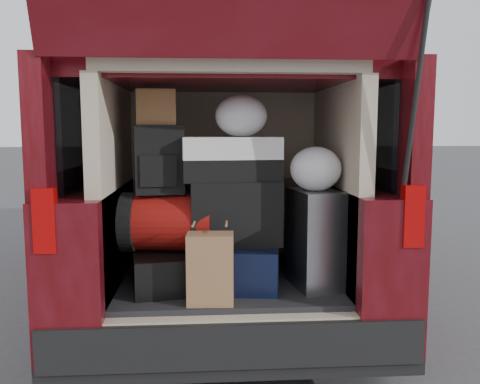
{
  "coord_description": "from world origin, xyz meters",
  "views": [
    {
      "loc": [
        -0.13,
        -2.67,
        1.43
      ],
      "look_at": [
        0.07,
        0.2,
        1.08
      ],
      "focal_mm": 38.0,
      "sensor_mm": 36.0,
      "label": 1
    }
  ],
  "objects_px": {
    "navy_hardshell": "(239,263)",
    "twotone_duffel": "(231,159)",
    "black_hardshell": "(166,268)",
    "kraft_bag": "(210,269)",
    "black_soft_case": "(235,212)",
    "backpack": "(160,159)",
    "silver_roller": "(315,239)",
    "red_duffel": "(168,222)"
  },
  "relations": [
    {
      "from": "black_hardshell",
      "to": "backpack",
      "type": "bearing_deg",
      "value": 149.47
    },
    {
      "from": "kraft_bag",
      "to": "twotone_duffel",
      "type": "bearing_deg",
      "value": 72.8
    },
    {
      "from": "kraft_bag",
      "to": "twotone_duffel",
      "type": "relative_size",
      "value": 0.67
    },
    {
      "from": "kraft_bag",
      "to": "black_hardshell",
      "type": "bearing_deg",
      "value": 132.05
    },
    {
      "from": "navy_hardshell",
      "to": "black_soft_case",
      "type": "xyz_separation_m",
      "value": [
        -0.03,
        -0.02,
        0.3
      ]
    },
    {
      "from": "navy_hardshell",
      "to": "red_duffel",
      "type": "xyz_separation_m",
      "value": [
        -0.4,
        -0.0,
        0.25
      ]
    },
    {
      "from": "black_soft_case",
      "to": "twotone_duffel",
      "type": "distance_m",
      "value": 0.3
    },
    {
      "from": "kraft_bag",
      "to": "red_duffel",
      "type": "distance_m",
      "value": 0.45
    },
    {
      "from": "red_duffel",
      "to": "silver_roller",
      "type": "bearing_deg",
      "value": -0.37
    },
    {
      "from": "black_hardshell",
      "to": "red_duffel",
      "type": "relative_size",
      "value": 1.02
    },
    {
      "from": "navy_hardshell",
      "to": "twotone_duffel",
      "type": "distance_m",
      "value": 0.6
    },
    {
      "from": "black_hardshell",
      "to": "black_soft_case",
      "type": "distance_m",
      "value": 0.5
    },
    {
      "from": "silver_roller",
      "to": "red_duffel",
      "type": "distance_m",
      "value": 0.83
    },
    {
      "from": "red_duffel",
      "to": "kraft_bag",
      "type": "bearing_deg",
      "value": -49.21
    },
    {
      "from": "black_hardshell",
      "to": "kraft_bag",
      "type": "height_order",
      "value": "kraft_bag"
    },
    {
      "from": "red_duffel",
      "to": "twotone_duffel",
      "type": "height_order",
      "value": "twotone_duffel"
    },
    {
      "from": "black_hardshell",
      "to": "twotone_duffel",
      "type": "xyz_separation_m",
      "value": [
        0.37,
        0.02,
        0.62
      ]
    },
    {
      "from": "black_hardshell",
      "to": "black_soft_case",
      "type": "height_order",
      "value": "black_soft_case"
    },
    {
      "from": "black_hardshell",
      "to": "silver_roller",
      "type": "relative_size",
      "value": 0.93
    },
    {
      "from": "navy_hardshell",
      "to": "twotone_duffel",
      "type": "bearing_deg",
      "value": -156.4
    },
    {
      "from": "silver_roller",
      "to": "backpack",
      "type": "height_order",
      "value": "backpack"
    },
    {
      "from": "backpack",
      "to": "navy_hardshell",
      "type": "bearing_deg",
      "value": -3.4
    },
    {
      "from": "black_hardshell",
      "to": "twotone_duffel",
      "type": "bearing_deg",
      "value": -6.88
    },
    {
      "from": "kraft_bag",
      "to": "red_duffel",
      "type": "relative_size",
      "value": 0.73
    },
    {
      "from": "twotone_duffel",
      "to": "backpack",
      "type": "bearing_deg",
      "value": 175.78
    },
    {
      "from": "navy_hardshell",
      "to": "silver_roller",
      "type": "xyz_separation_m",
      "value": [
        0.42,
        -0.09,
        0.16
      ]
    },
    {
      "from": "navy_hardshell",
      "to": "silver_roller",
      "type": "height_order",
      "value": "silver_roller"
    },
    {
      "from": "black_hardshell",
      "to": "silver_roller",
      "type": "bearing_deg",
      "value": -13.67
    },
    {
      "from": "red_duffel",
      "to": "backpack",
      "type": "height_order",
      "value": "backpack"
    },
    {
      "from": "black_hardshell",
      "to": "kraft_bag",
      "type": "xyz_separation_m",
      "value": [
        0.24,
        -0.3,
        0.08
      ]
    },
    {
      "from": "kraft_bag",
      "to": "silver_roller",
      "type": "bearing_deg",
      "value": 25.91
    },
    {
      "from": "kraft_bag",
      "to": "red_duffel",
      "type": "height_order",
      "value": "red_duffel"
    },
    {
      "from": "navy_hardshell",
      "to": "red_duffel",
      "type": "relative_size",
      "value": 1.09
    },
    {
      "from": "black_hardshell",
      "to": "navy_hardshell",
      "type": "xyz_separation_m",
      "value": [
        0.42,
        0.03,
        0.02
      ]
    },
    {
      "from": "black_hardshell",
      "to": "backpack",
      "type": "distance_m",
      "value": 0.62
    },
    {
      "from": "silver_roller",
      "to": "kraft_bag",
      "type": "relative_size",
      "value": 1.51
    },
    {
      "from": "red_duffel",
      "to": "black_hardshell",
      "type": "bearing_deg",
      "value": -105.98
    },
    {
      "from": "black_hardshell",
      "to": "black_soft_case",
      "type": "xyz_separation_m",
      "value": [
        0.39,
        0.02,
        0.32
      ]
    },
    {
      "from": "silver_roller",
      "to": "black_soft_case",
      "type": "bearing_deg",
      "value": 161.43
    },
    {
      "from": "black_hardshell",
      "to": "red_duffel",
      "type": "distance_m",
      "value": 0.27
    },
    {
      "from": "navy_hardshell",
      "to": "twotone_duffel",
      "type": "height_order",
      "value": "twotone_duffel"
    },
    {
      "from": "black_hardshell",
      "to": "red_duffel",
      "type": "height_order",
      "value": "red_duffel"
    }
  ]
}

